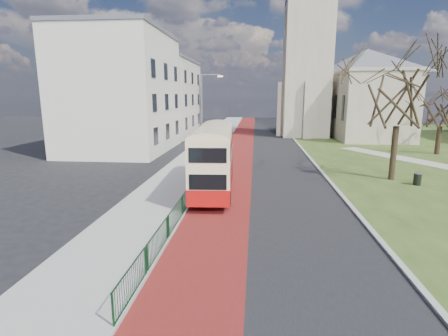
# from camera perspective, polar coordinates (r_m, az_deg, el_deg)

# --- Properties ---
(ground) EXTENTS (160.00, 160.00, 0.00)m
(ground) POSITION_cam_1_polar(r_m,az_deg,el_deg) (17.11, 2.44, -9.27)
(ground) COLOR black
(ground) RESTS_ON ground
(road_carriageway) EXTENTS (9.00, 120.00, 0.01)m
(road_carriageway) POSITION_cam_1_polar(r_m,az_deg,el_deg) (36.47, 6.31, 2.08)
(road_carriageway) COLOR black
(road_carriageway) RESTS_ON ground
(bus_lane) EXTENTS (3.40, 120.00, 0.01)m
(bus_lane) POSITION_cam_1_polar(r_m,az_deg,el_deg) (36.51, 2.07, 2.16)
(bus_lane) COLOR #591414
(bus_lane) RESTS_ON ground
(pavement_west) EXTENTS (4.00, 120.00, 0.12)m
(pavement_west) POSITION_cam_1_polar(r_m,az_deg,el_deg) (36.90, -3.83, 2.33)
(pavement_west) COLOR gray
(pavement_west) RESTS_ON ground
(kerb_west) EXTENTS (0.25, 120.00, 0.13)m
(kerb_west) POSITION_cam_1_polar(r_m,az_deg,el_deg) (36.64, -0.74, 2.29)
(kerb_west) COLOR #999993
(kerb_west) RESTS_ON ground
(kerb_east) EXTENTS (0.25, 80.00, 0.13)m
(kerb_east) POSITION_cam_1_polar(r_m,az_deg,el_deg) (38.80, 13.08, 2.52)
(kerb_east) COLOR #999993
(kerb_east) RESTS_ON ground
(pedestrian_railing) EXTENTS (0.07, 24.00, 1.12)m
(pedestrian_railing) POSITION_cam_1_polar(r_m,az_deg,el_deg) (21.04, -5.08, -3.65)
(pedestrian_railing) COLOR #0C3619
(pedestrian_railing) RESTS_ON ground
(gothic_church) EXTENTS (16.38, 18.00, 40.00)m
(gothic_church) POSITION_cam_1_polar(r_m,az_deg,el_deg) (55.66, 18.38, 18.50)
(gothic_church) COLOR gray
(gothic_church) RESTS_ON ground
(street_block_near) EXTENTS (10.30, 14.30, 13.00)m
(street_block_near) POSITION_cam_1_polar(r_m,az_deg,el_deg) (40.69, -16.41, 11.90)
(street_block_near) COLOR silver
(street_block_near) RESTS_ON ground
(street_block_far) EXTENTS (10.30, 16.30, 11.50)m
(street_block_far) POSITION_cam_1_polar(r_m,az_deg,el_deg) (55.91, -10.31, 11.28)
(street_block_far) COLOR beige
(street_block_far) RESTS_ON ground
(streetlamp) EXTENTS (2.13, 0.18, 8.00)m
(streetlamp) POSITION_cam_1_polar(r_m,az_deg,el_deg) (34.35, -3.37, 9.24)
(streetlamp) COLOR gray
(streetlamp) RESTS_ON pavement_west
(bus) EXTENTS (2.79, 9.94, 4.11)m
(bus) POSITION_cam_1_polar(r_m,az_deg,el_deg) (22.50, -1.64, 2.09)
(bus) COLOR #A8110F
(bus) RESTS_ON ground
(winter_tree_near) EXTENTS (8.65, 8.65, 10.13)m
(winter_tree_near) POSITION_cam_1_polar(r_m,az_deg,el_deg) (27.94, 26.91, 12.46)
(winter_tree_near) COLOR #2D2316
(winter_tree_near) RESTS_ON grass_green
(winter_tree_far) EXTENTS (6.35, 6.35, 7.51)m
(winter_tree_far) POSITION_cam_1_polar(r_m,az_deg,el_deg) (42.57, 32.13, 8.84)
(winter_tree_far) COLOR black
(winter_tree_far) RESTS_ON grass_green
(litter_bin) EXTENTS (0.64, 0.64, 0.86)m
(litter_bin) POSITION_cam_1_polar(r_m,az_deg,el_deg) (27.53, 29.03, -1.58)
(litter_bin) COLOR black
(litter_bin) RESTS_ON grass_green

